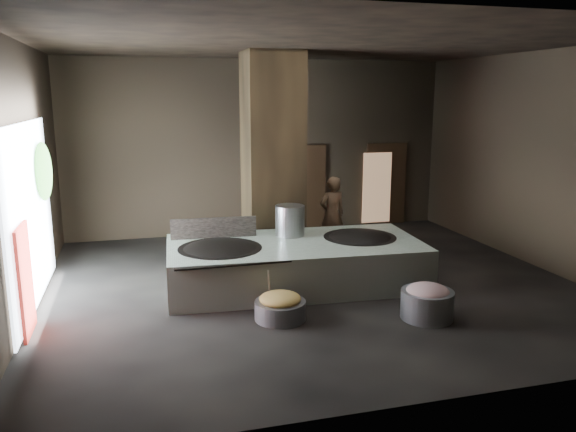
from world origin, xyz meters
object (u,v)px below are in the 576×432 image
object	(u,v)px
meat_basin	(427,304)
wok_left	(220,253)
stock_pot	(290,221)
veg_basin	(280,310)
cook	(332,214)
wok_right	(360,241)
hearth_platform	(295,263)

from	to	relation	value
meat_basin	wok_left	bearing A→B (deg)	144.94
wok_left	stock_pot	xyz separation A→B (m)	(1.50, 0.60, 0.38)
wok_left	veg_basin	distance (m)	1.83
wok_left	meat_basin	world-z (taller)	wok_left
wok_left	cook	world-z (taller)	cook
wok_left	cook	xyz separation A→B (m)	(2.92, 2.07, 0.14)
wok_left	wok_right	size ratio (longest dim) A/B	1.07
cook	stock_pot	bearing A→B (deg)	37.37
meat_basin	stock_pot	bearing A→B (deg)	119.71
wok_left	wok_right	distance (m)	2.80
cook	hearth_platform	bearing A→B (deg)	45.33
veg_basin	meat_basin	bearing A→B (deg)	-14.09
wok_right	stock_pot	xyz separation A→B (m)	(-1.30, 0.50, 0.38)
veg_basin	wok_right	bearing A→B (deg)	38.99
veg_basin	meat_basin	size ratio (longest dim) A/B	0.98
hearth_platform	veg_basin	distance (m)	1.79
wok_right	meat_basin	world-z (taller)	wok_right
veg_basin	meat_basin	distance (m)	2.41
hearth_platform	stock_pot	bearing A→B (deg)	88.25
cook	wok_right	bearing A→B (deg)	77.90
wok_right	meat_basin	size ratio (longest dim) A/B	1.65
hearth_platform	wok_right	world-z (taller)	wok_right
stock_pot	meat_basin	distance (m)	3.30
wok_right	stock_pot	distance (m)	1.44
wok_left	cook	size ratio (longest dim) A/B	0.86
veg_basin	stock_pot	bearing A→B (deg)	70.63
hearth_platform	wok_left	distance (m)	1.49
stock_pot	cook	distance (m)	2.06
hearth_platform	cook	xyz separation A→B (m)	(1.47, 2.02, 0.47)
wok_right	meat_basin	bearing A→B (deg)	-83.10
wok_left	cook	distance (m)	3.58
stock_pot	veg_basin	size ratio (longest dim) A/B	0.75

